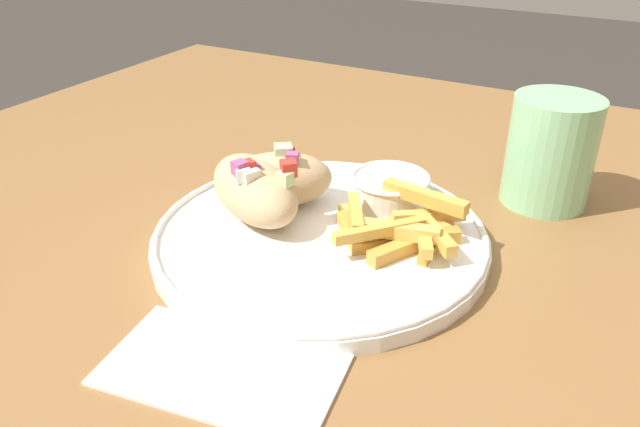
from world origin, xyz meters
TOP-DOWN VIEW (x-y plane):
  - table at (0.00, 0.00)m, footprint 1.11×1.11m
  - napkin at (0.05, -0.18)m, footprint 0.18×0.11m
  - plate at (0.03, -0.00)m, footprint 0.31×0.31m
  - pita_sandwich_near at (-0.04, -0.00)m, footprint 0.14×0.13m
  - pita_sandwich_far at (-0.03, 0.03)m, footprint 0.12×0.11m
  - fries_pile at (0.10, 0.02)m, footprint 0.13×0.12m
  - sauce_ramekin at (0.07, 0.08)m, footprint 0.08×0.08m
  - water_glass at (0.19, 0.19)m, footprint 0.09×0.09m

SIDE VIEW (x-z plane):
  - table at x=0.00m, z-range 0.27..0.98m
  - napkin at x=0.05m, z-range 0.70..0.71m
  - plate at x=0.03m, z-range 0.70..0.72m
  - fries_pile at x=0.10m, z-range 0.71..0.75m
  - sauce_ramekin at x=0.07m, z-range 0.72..0.75m
  - pita_sandwich_far at x=-0.03m, z-range 0.72..0.78m
  - pita_sandwich_near at x=-0.04m, z-range 0.71..0.78m
  - water_glass at x=0.19m, z-range 0.70..0.81m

